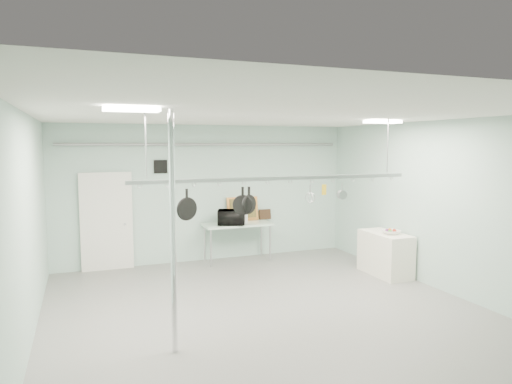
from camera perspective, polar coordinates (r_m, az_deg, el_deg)
name	(u,v)px	position (r m, az deg, el deg)	size (l,w,h in m)	color
floor	(274,318)	(7.52, 2.32, -15.48)	(8.00, 8.00, 0.00)	gray
ceiling	(275,115)	(7.01, 2.43, 9.58)	(7.00, 8.00, 0.02)	silver
back_wall	(208,193)	(10.84, -6.04, -0.15)	(7.00, 0.02, 3.20)	#A7C9BA
right_wall	(450,208)	(9.05, 23.11, -1.80)	(0.02, 8.00, 3.20)	#A7C9BA
door	(107,222)	(10.51, -18.17, -3.64)	(1.10, 0.10, 2.20)	silver
wall_vent	(161,167)	(10.54, -11.85, 3.13)	(0.30, 0.04, 0.30)	black
conduit_pipe	(208,144)	(10.69, -5.99, 5.94)	(0.07, 0.07, 6.60)	gray
chrome_pole	(173,233)	(6.03, -10.34, -5.09)	(0.08, 0.08, 3.20)	silver
prep_table	(237,226)	(10.75, -2.36, -4.31)	(1.60, 0.70, 0.91)	silver
side_cabinet	(385,254)	(10.08, 15.85, -7.44)	(0.60, 1.20, 0.90)	white
pot_rack	(279,177)	(7.37, 2.89, 1.93)	(4.80, 0.06, 1.00)	#B7B7BC
light_panel_left	(131,109)	(5.66, -15.30, 9.95)	(0.65, 0.30, 0.05)	white
light_panel_right	(383,122)	(8.74, 15.55, 8.45)	(0.65, 0.30, 0.05)	white
microwave	(231,217)	(10.53, -3.08, -3.18)	(0.62, 0.42, 0.34)	black
coffee_canister	(245,219)	(10.76, -1.42, -3.34)	(0.15, 0.15, 0.21)	silver
painting_large	(243,209)	(11.05, -1.69, -2.12)	(0.78, 0.05, 0.58)	#C67735
painting_small	(265,214)	(11.28, 1.12, -2.81)	(0.30, 0.04, 0.25)	black
fruit_bowl	(391,232)	(9.86, 16.54, -4.83)	(0.36, 0.36, 0.09)	white
skillet_left	(187,204)	(6.94, -8.64, -1.48)	(0.35, 0.06, 0.46)	black
skillet_mid	(243,201)	(7.18, -1.68, -1.16)	(0.32, 0.06, 0.45)	black
skillet_right	(249,200)	(7.21, -0.89, -0.99)	(0.31, 0.06, 0.42)	black
whisk	(310,195)	(7.65, 6.80, -0.38)	(0.17, 0.17, 0.36)	#B0B0B5
grater	(324,190)	(7.76, 8.50, 0.28)	(0.08, 0.02, 0.20)	gold
saucepan	(342,192)	(7.95, 10.69, 0.03)	(0.15, 0.10, 0.29)	#A2A3A7
fruit_cluster	(391,230)	(9.85, 16.54, -4.60)	(0.24, 0.24, 0.09)	maroon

